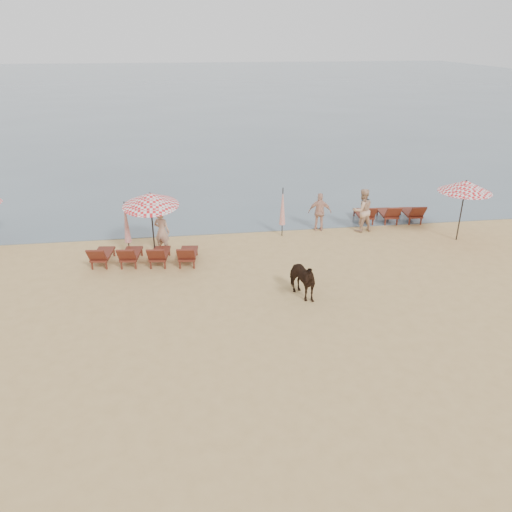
{
  "coord_description": "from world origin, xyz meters",
  "views": [
    {
      "loc": [
        -2.21,
        -10.58,
        8.16
      ],
      "look_at": [
        0.0,
        5.0,
        1.1
      ],
      "focal_mm": 35.0,
      "sensor_mm": 36.0,
      "label": 1
    }
  ],
  "objects_px": {
    "beachgoer_right_a": "(362,210)",
    "beachgoer_right_b": "(320,212)",
    "umbrella_open_left_b": "(150,199)",
    "umbrella_open_right": "(466,186)",
    "lounger_cluster_left": "(144,254)",
    "beachgoer_left": "(162,231)",
    "lounger_cluster_right": "(389,213)",
    "cow": "(300,279)",
    "umbrella_closed_left": "(126,222)",
    "umbrella_closed_right": "(283,207)"
  },
  "relations": [
    {
      "from": "beachgoer_left",
      "to": "beachgoer_right_a",
      "type": "xyz_separation_m",
      "value": [
        8.73,
        1.14,
        0.08
      ]
    },
    {
      "from": "umbrella_open_left_b",
      "to": "umbrella_closed_right",
      "type": "relative_size",
      "value": 1.26
    },
    {
      "from": "umbrella_open_left_b",
      "to": "umbrella_open_right",
      "type": "xyz_separation_m",
      "value": [
        12.79,
        -0.05,
        0.01
      ]
    },
    {
      "from": "umbrella_open_left_b",
      "to": "cow",
      "type": "bearing_deg",
      "value": -18.78
    },
    {
      "from": "umbrella_closed_right",
      "to": "cow",
      "type": "xyz_separation_m",
      "value": [
        -0.46,
        -5.56,
        -0.66
      ]
    },
    {
      "from": "beachgoer_right_a",
      "to": "cow",
      "type": "bearing_deg",
      "value": 43.28
    },
    {
      "from": "umbrella_closed_right",
      "to": "beachgoer_right_a",
      "type": "xyz_separation_m",
      "value": [
        3.61,
        0.06,
        -0.36
      ]
    },
    {
      "from": "beachgoer_right_b",
      "to": "umbrella_closed_right",
      "type": "bearing_deg",
      "value": 26.63
    },
    {
      "from": "lounger_cluster_left",
      "to": "beachgoer_right_a",
      "type": "relative_size",
      "value": 2.11
    },
    {
      "from": "lounger_cluster_left",
      "to": "umbrella_open_right",
      "type": "relative_size",
      "value": 1.56
    },
    {
      "from": "beachgoer_left",
      "to": "beachgoer_right_a",
      "type": "bearing_deg",
      "value": -147.26
    },
    {
      "from": "lounger_cluster_left",
      "to": "umbrella_open_right",
      "type": "distance_m",
      "value": 13.3
    },
    {
      "from": "umbrella_closed_left",
      "to": "cow",
      "type": "distance_m",
      "value": 7.48
    },
    {
      "from": "umbrella_closed_left",
      "to": "umbrella_open_right",
      "type": "bearing_deg",
      "value": -1.61
    },
    {
      "from": "umbrella_closed_right",
      "to": "beachgoer_right_b",
      "type": "height_order",
      "value": "umbrella_closed_right"
    },
    {
      "from": "umbrella_open_right",
      "to": "umbrella_closed_left",
      "type": "xyz_separation_m",
      "value": [
        -13.82,
        0.39,
        -1.01
      ]
    },
    {
      "from": "lounger_cluster_right",
      "to": "cow",
      "type": "xyz_separation_m",
      "value": [
        -5.73,
        -6.52,
        0.23
      ]
    },
    {
      "from": "umbrella_open_left_b",
      "to": "umbrella_open_right",
      "type": "bearing_deg",
      "value": 20.37
    },
    {
      "from": "beachgoer_right_a",
      "to": "beachgoer_right_b",
      "type": "height_order",
      "value": "beachgoer_right_a"
    },
    {
      "from": "lounger_cluster_left",
      "to": "beachgoer_right_b",
      "type": "height_order",
      "value": "beachgoer_right_b"
    },
    {
      "from": "umbrella_closed_right",
      "to": "beachgoer_left",
      "type": "distance_m",
      "value": 5.25
    },
    {
      "from": "lounger_cluster_right",
      "to": "beachgoer_left",
      "type": "xyz_separation_m",
      "value": [
        -10.39,
        -2.03,
        0.44
      ]
    },
    {
      "from": "umbrella_closed_left",
      "to": "cow",
      "type": "bearing_deg",
      "value": -36.37
    },
    {
      "from": "cow",
      "to": "lounger_cluster_left",
      "type": "bearing_deg",
      "value": 125.97
    },
    {
      "from": "umbrella_open_right",
      "to": "beachgoer_right_b",
      "type": "xyz_separation_m",
      "value": [
        -5.58,
        1.94,
        -1.51
      ]
    },
    {
      "from": "umbrella_closed_right",
      "to": "umbrella_open_left_b",
      "type": "bearing_deg",
      "value": -164.71
    },
    {
      "from": "umbrella_open_right",
      "to": "beachgoer_left",
      "type": "xyz_separation_m",
      "value": [
        -12.48,
        0.46,
        -1.49
      ]
    },
    {
      "from": "umbrella_open_left_b",
      "to": "umbrella_closed_left",
      "type": "relative_size",
      "value": 1.23
    },
    {
      "from": "umbrella_closed_left",
      "to": "beachgoer_right_b",
      "type": "height_order",
      "value": "umbrella_closed_left"
    },
    {
      "from": "umbrella_open_left_b",
      "to": "umbrella_closed_right",
      "type": "height_order",
      "value": "umbrella_open_left_b"
    },
    {
      "from": "umbrella_open_right",
      "to": "umbrella_closed_right",
      "type": "height_order",
      "value": "umbrella_open_right"
    },
    {
      "from": "lounger_cluster_left",
      "to": "umbrella_open_right",
      "type": "bearing_deg",
      "value": 9.78
    },
    {
      "from": "beachgoer_left",
      "to": "umbrella_open_right",
      "type": "bearing_deg",
      "value": -156.79
    },
    {
      "from": "umbrella_open_right",
      "to": "cow",
      "type": "xyz_separation_m",
      "value": [
        -7.82,
        -4.03,
        -1.7
      ]
    },
    {
      "from": "beachgoer_right_a",
      "to": "lounger_cluster_left",
      "type": "bearing_deg",
      "value": 2.84
    },
    {
      "from": "umbrella_closed_left",
      "to": "umbrella_closed_right",
      "type": "distance_m",
      "value": 6.56
    },
    {
      "from": "umbrella_open_right",
      "to": "beachgoer_right_b",
      "type": "distance_m",
      "value": 6.1
    },
    {
      "from": "beachgoer_right_a",
      "to": "beachgoer_right_b",
      "type": "xyz_separation_m",
      "value": [
        -1.84,
        0.34,
        -0.11
      ]
    },
    {
      "from": "beachgoer_right_b",
      "to": "umbrella_open_left_b",
      "type": "bearing_deg",
      "value": 28.43
    },
    {
      "from": "lounger_cluster_right",
      "to": "cow",
      "type": "height_order",
      "value": "cow"
    },
    {
      "from": "umbrella_open_left_b",
      "to": "beachgoer_left",
      "type": "distance_m",
      "value": 1.57
    },
    {
      "from": "umbrella_open_left_b",
      "to": "beachgoer_left",
      "type": "relative_size",
      "value": 1.54
    },
    {
      "from": "lounger_cluster_right",
      "to": "umbrella_closed_right",
      "type": "relative_size",
      "value": 1.41
    },
    {
      "from": "lounger_cluster_left",
      "to": "umbrella_open_right",
      "type": "xyz_separation_m",
      "value": [
        13.14,
        0.69,
        1.94
      ]
    },
    {
      "from": "beachgoer_right_b",
      "to": "umbrella_open_right",
      "type": "bearing_deg",
      "value": 174.54
    },
    {
      "from": "lounger_cluster_right",
      "to": "umbrella_open_left_b",
      "type": "height_order",
      "value": "umbrella_open_left_b"
    },
    {
      "from": "cow",
      "to": "beachgoer_right_b",
      "type": "bearing_deg",
      "value": 47.59
    },
    {
      "from": "umbrella_open_left_b",
      "to": "lounger_cluster_right",
      "type": "bearing_deg",
      "value": 33.46
    },
    {
      "from": "lounger_cluster_left",
      "to": "lounger_cluster_right",
      "type": "xyz_separation_m",
      "value": [
        11.05,
        3.18,
        0.02
      ]
    },
    {
      "from": "umbrella_open_right",
      "to": "beachgoer_right_a",
      "type": "xyz_separation_m",
      "value": [
        -3.75,
        1.6,
        -1.4
      ]
    }
  ]
}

